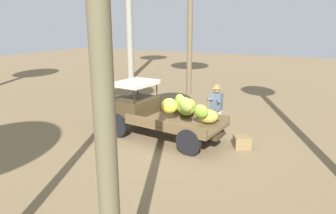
% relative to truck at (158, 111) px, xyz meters
% --- Properties ---
extents(ground_plane, '(60.00, 60.00, 0.00)m').
position_rel_truck_xyz_m(ground_plane, '(-0.62, 0.15, -0.90)').
color(ground_plane, olive).
extents(truck, '(4.58, 2.16, 1.84)m').
position_rel_truck_xyz_m(truck, '(0.00, 0.00, 0.00)').
color(truck, '#40321D').
rests_on(truck, ground).
extents(farmer, '(0.52, 0.48, 1.75)m').
position_rel_truck_xyz_m(farmer, '(-1.72, -1.14, 0.10)').
color(farmer, beige).
rests_on(farmer, ground).
extents(wooden_crate, '(0.65, 0.64, 0.38)m').
position_rel_truck_xyz_m(wooden_crate, '(-2.90, -0.23, -0.71)').
color(wooden_crate, olive).
rests_on(wooden_crate, ground).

